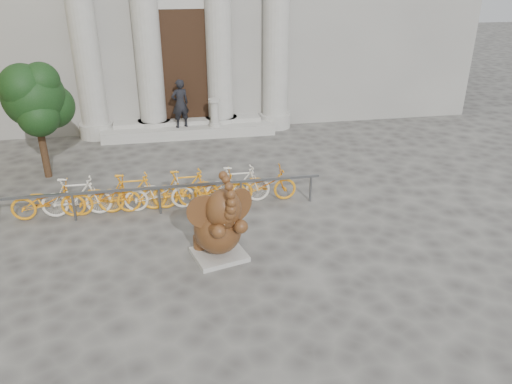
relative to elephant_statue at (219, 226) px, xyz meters
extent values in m
plane|color=#474442|center=(-0.12, -1.14, -0.75)|extent=(80.00, 80.00, 0.00)
cube|color=black|center=(-0.12, 8.78, 1.55)|extent=(2.40, 0.16, 4.00)
cylinder|color=#A8A59E|center=(-3.32, 8.66, 3.25)|extent=(0.90, 0.90, 8.00)
cylinder|color=#A8A59E|center=(-1.32, 8.66, 3.25)|extent=(0.90, 0.90, 8.00)
cylinder|color=#A8A59E|center=(1.08, 8.66, 3.25)|extent=(0.90, 0.90, 8.00)
cylinder|color=#A8A59E|center=(3.08, 8.66, 3.25)|extent=(0.90, 0.90, 8.00)
cube|color=#A8A59E|center=(-0.12, 8.26, -0.57)|extent=(6.00, 1.20, 0.36)
cube|color=#A8A59E|center=(-0.01, 0.03, -0.70)|extent=(1.23, 1.16, 0.10)
ellipsoid|color=black|center=(-0.07, 0.25, -0.34)|extent=(1.05, 1.02, 0.66)
ellipsoid|color=black|center=(-0.01, 0.05, -0.05)|extent=(1.27, 1.45, 1.07)
cylinder|color=black|center=(-0.37, 0.31, -0.51)|extent=(0.38, 0.38, 0.27)
cylinder|color=black|center=(0.17, 0.45, -0.51)|extent=(0.38, 0.38, 0.27)
cylinder|color=black|center=(-0.13, -0.40, 0.16)|extent=(0.39, 0.66, 0.41)
cylinder|color=black|center=(0.31, -0.29, 0.16)|extent=(0.39, 0.66, 0.41)
ellipsoid|color=black|center=(0.08, -0.31, 0.53)|extent=(0.85, 0.82, 0.83)
cylinder|color=black|center=(-0.29, -0.28, 0.49)|extent=(0.70, 0.09, 0.70)
cylinder|color=black|center=(0.39, -0.10, 0.49)|extent=(0.62, 0.42, 0.70)
cone|color=beige|center=(0.01, -0.54, 0.36)|extent=(0.18, 0.24, 0.11)
cone|color=beige|center=(0.25, -0.48, 0.36)|extent=(0.07, 0.24, 0.11)
cube|color=slate|center=(-1.19, 2.26, -0.05)|extent=(8.00, 0.06, 0.06)
cylinder|color=slate|center=(-3.19, 2.26, -0.40)|extent=(0.06, 0.06, 0.70)
cylinder|color=slate|center=(-1.19, 2.26, -0.40)|extent=(0.06, 0.06, 0.70)
cylinder|color=slate|center=(0.81, 2.26, -0.40)|extent=(0.06, 0.06, 0.70)
cylinder|color=slate|center=(2.61, 2.26, -0.40)|extent=(0.06, 0.06, 0.70)
imported|color=orange|center=(-3.81, 2.51, -0.25)|extent=(1.70, 0.50, 1.00)
imported|color=silver|center=(-3.16, 2.51, -0.25)|extent=(1.66, 0.47, 1.00)
imported|color=orange|center=(-2.50, 2.51, -0.25)|extent=(1.70, 0.50, 1.00)
imported|color=orange|center=(-1.85, 2.51, -0.25)|extent=(1.66, 0.47, 1.00)
imported|color=silver|center=(-1.19, 2.51, -0.25)|extent=(1.70, 0.50, 1.00)
imported|color=orange|center=(-0.54, 2.51, -0.25)|extent=(1.66, 0.47, 1.00)
imported|color=orange|center=(0.11, 2.51, -0.25)|extent=(1.70, 0.50, 1.00)
imported|color=silver|center=(0.77, 2.51, -0.25)|extent=(1.66, 0.47, 1.00)
imported|color=orange|center=(1.42, 2.51, -0.25)|extent=(1.70, 0.50, 1.00)
cylinder|color=#332114|center=(-4.34, 5.19, 0.24)|extent=(0.20, 0.20, 1.99)
sphere|color=black|center=(-4.34, 5.19, 1.57)|extent=(1.66, 1.66, 1.66)
sphere|color=black|center=(-3.96, 5.41, 1.24)|extent=(1.22, 1.22, 1.22)
sphere|color=black|center=(-4.68, 5.47, 1.35)|extent=(1.11, 1.11, 1.11)
sphere|color=black|center=(-4.23, 4.86, 1.13)|extent=(1.11, 1.11, 1.11)
sphere|color=black|center=(-4.51, 4.97, 1.90)|extent=(1.22, 1.22, 1.22)
sphere|color=black|center=(-4.07, 5.08, 2.01)|extent=(0.99, 0.99, 0.99)
imported|color=black|center=(-0.38, 8.09, 0.44)|extent=(0.70, 0.57, 1.67)
cylinder|color=#A8A59E|center=(0.77, 7.96, -0.33)|extent=(0.40, 0.40, 0.12)
cylinder|color=#A8A59E|center=(0.77, 7.96, 0.06)|extent=(0.28, 0.28, 0.89)
cylinder|color=#A8A59E|center=(0.77, 7.96, 0.53)|extent=(0.40, 0.40, 0.10)
camera|label=1|loc=(-0.87, -8.88, 4.89)|focal=35.00mm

